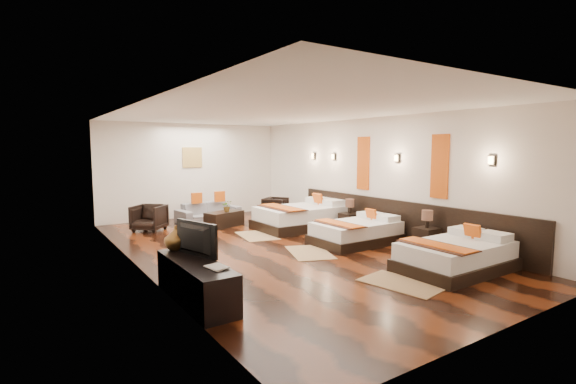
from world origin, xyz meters
TOP-DOWN VIEW (x-y plane):
  - floor at (0.00, 0.00)m, footprint 5.50×9.50m
  - ceiling at (0.00, 0.00)m, footprint 5.50×9.50m
  - back_wall at (0.00, 4.75)m, footprint 5.50×0.01m
  - left_wall at (-2.75, 0.00)m, footprint 0.01×9.50m
  - right_wall at (2.75, 0.00)m, footprint 0.01×9.50m
  - headboard_panel at (2.71, -0.80)m, footprint 0.08×6.60m
  - bed_near at (1.70, -3.05)m, footprint 1.98×1.25m
  - bed_mid at (1.69, -0.62)m, footprint 1.91×1.20m
  - bed_far at (1.70, 1.44)m, footprint 2.32×1.46m
  - nightstand_a at (2.44, -1.86)m, footprint 0.42×0.42m
  - nightstand_b at (2.44, 0.45)m, footprint 0.41×0.41m
  - jute_mat_near at (0.38, -3.02)m, footprint 0.95×1.32m
  - jute_mat_mid at (0.33, -0.72)m, footprint 1.12×1.39m
  - jute_mat_far at (0.24, 1.25)m, footprint 0.95×1.31m
  - tv_console at (-2.50, -1.95)m, footprint 0.50×1.80m
  - tv at (-2.45, -1.70)m, footprint 0.36×0.84m
  - book at (-2.50, -2.44)m, footprint 0.27×0.32m
  - figurine at (-2.50, -1.18)m, footprint 0.38×0.38m
  - sofa at (0.11, 3.82)m, footprint 1.90×0.97m
  - armchair_left at (-1.71, 3.27)m, footprint 1.02×1.02m
  - armchair_right at (2.00, 3.23)m, footprint 0.92×0.93m
  - coffee_table at (0.11, 2.77)m, footprint 1.10×0.77m
  - table_plant at (0.17, 2.72)m, footprint 0.32×0.30m
  - orange_panel_a at (2.73, -1.90)m, footprint 0.04×0.40m
  - orange_panel_b at (2.73, 0.30)m, footprint 0.04×0.40m
  - sconce_near at (2.70, -3.00)m, footprint 0.07×0.12m
  - sconce_mid at (2.70, -0.80)m, footprint 0.07×0.12m
  - sconce_far at (2.70, 1.40)m, footprint 0.07×0.12m
  - sconce_lounge at (2.70, 2.30)m, footprint 0.07×0.12m
  - gold_artwork at (0.00, 4.73)m, footprint 0.60×0.04m

SIDE VIEW (x-z plane):
  - floor at x=0.00m, z-range -0.01..0.01m
  - jute_mat_near at x=0.38m, z-range 0.00..0.01m
  - jute_mat_mid at x=0.33m, z-range 0.00..0.01m
  - jute_mat_far at x=0.24m, z-range 0.00..0.01m
  - coffee_table at x=0.11m, z-range 0.00..0.40m
  - bed_mid at x=1.69m, z-range -0.12..0.61m
  - bed_near at x=1.70m, z-range -0.12..0.64m
  - sofa at x=0.11m, z-range 0.00..0.53m
  - tv_console at x=-2.50m, z-range 0.00..0.55m
  - nightstand_b at x=2.44m, z-range -0.12..0.69m
  - nightstand_a at x=2.44m, z-range -0.12..0.70m
  - bed_far at x=1.70m, z-range -0.14..0.75m
  - armchair_right at x=2.00m, z-range 0.00..0.61m
  - armchair_left at x=-1.71m, z-range 0.00..0.66m
  - headboard_panel at x=2.71m, z-range 0.00..0.90m
  - table_plant at x=0.17m, z-range 0.40..0.70m
  - book at x=-2.50m, z-range 0.55..0.58m
  - figurine at x=-2.50m, z-range 0.55..0.91m
  - tv at x=-2.45m, z-range 0.55..1.04m
  - back_wall at x=0.00m, z-range 0.00..2.80m
  - left_wall at x=-2.75m, z-range 0.00..2.80m
  - right_wall at x=2.75m, z-range 0.00..2.80m
  - orange_panel_a at x=2.73m, z-range 1.05..2.35m
  - orange_panel_b at x=2.73m, z-range 1.05..2.35m
  - gold_artwork at x=0.00m, z-range 1.50..2.10m
  - sconce_near at x=2.70m, z-range 1.76..1.94m
  - sconce_mid at x=2.70m, z-range 1.76..1.94m
  - sconce_far at x=2.70m, z-range 1.76..1.94m
  - sconce_lounge at x=2.70m, z-range 1.76..1.94m
  - ceiling at x=0.00m, z-range 2.79..2.80m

